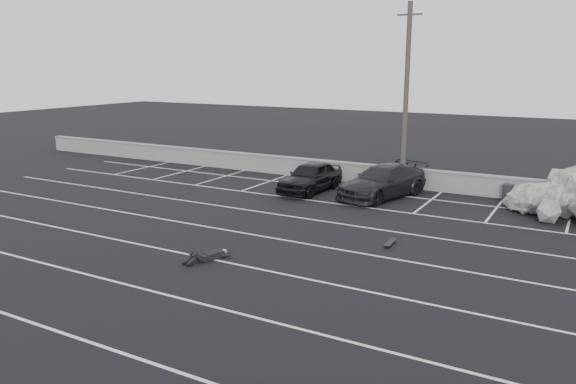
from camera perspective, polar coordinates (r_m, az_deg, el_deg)
The scene contains 10 objects.
ground at distance 18.91m, azimuth -7.52°, elevation -6.85°, with size 120.00×120.00×0.00m, color black.
seawall at distance 30.72m, azimuth 8.24°, elevation 1.87°, with size 50.00×0.45×1.06m.
stall_lines at distance 22.44m, azimuth -0.95°, elevation -3.54°, with size 36.00×20.05×0.01m.
car_left at distance 28.50m, azimuth 2.29°, elevation 1.56°, with size 1.79×4.44×1.51m, color black.
car_right at distance 27.62m, azimuth 9.57°, elevation 1.05°, with size 2.16×5.32×1.54m, color black.
utility_pole at distance 28.77m, azimuth 11.90°, elevation 9.33°, with size 1.24×0.25×9.28m.
trash_bin at distance 28.49m, azimuth 21.42°, elevation -0.06°, with size 0.69×0.69×0.80m.
riprap_pile at distance 26.64m, azimuth 27.16°, elevation -0.96°, with size 6.54×5.20×1.54m.
person at distance 18.99m, azimuth -7.61°, elevation -6.07°, with size 1.47×2.32×0.43m, color black, non-canonical shape.
skateboard at distance 20.53m, azimuth 10.31°, elevation -5.12°, with size 0.26×0.84×0.10m.
Camera 1 is at (10.78, -14.18, 6.35)m, focal length 35.00 mm.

